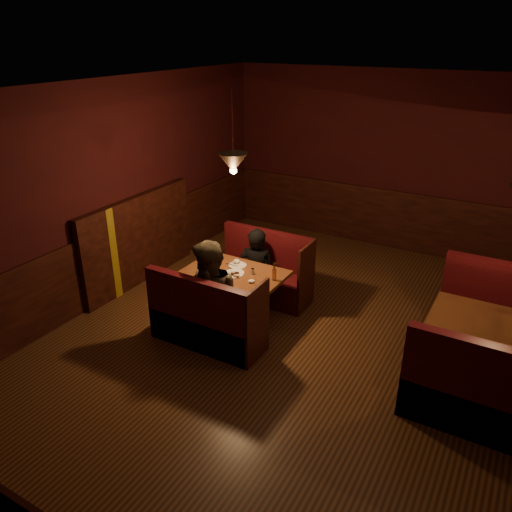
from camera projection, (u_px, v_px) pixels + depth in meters
The scene contains 9 objects.
room at pixel (294, 263), 5.58m from camera, with size 6.02×7.02×2.92m.
main_table at pixel (236, 283), 6.30m from camera, with size 1.25×0.76×0.87m.
main_bench_far at pixel (264, 276), 6.94m from camera, with size 1.37×0.49×0.94m.
main_bench_near at pixel (206, 324), 5.82m from camera, with size 1.37×0.49×0.94m.
second_table at pixel (494, 339), 5.10m from camera, with size 1.29×0.83×0.73m.
second_bench_far at pixel (501, 323), 5.79m from camera, with size 1.43×0.54×1.02m.
second_bench_near at pixel (483, 401), 4.57m from camera, with size 1.43×0.54×1.02m.
diner_a at pixel (257, 253), 6.66m from camera, with size 0.51×0.34×1.41m, color black.
diner_b at pixel (210, 280), 5.74m from camera, with size 0.78×0.61×1.60m, color #3C3423.
Camera 1 is at (1.87, -4.55, 3.44)m, focal length 35.00 mm.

